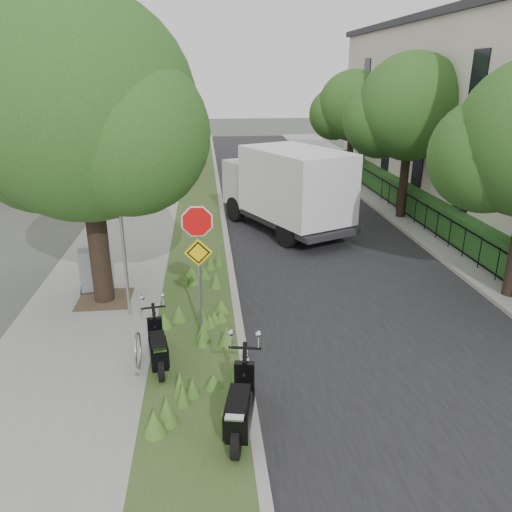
# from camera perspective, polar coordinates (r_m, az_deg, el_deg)

# --- Properties ---
(ground) EXTENTS (120.00, 120.00, 0.00)m
(ground) POSITION_cam_1_polar(r_m,az_deg,el_deg) (11.43, 0.97, -10.60)
(ground) COLOR #4C5147
(ground) RESTS_ON ground
(sidewalk_near) EXTENTS (3.50, 60.00, 0.12)m
(sidewalk_near) POSITION_cam_1_polar(r_m,az_deg,el_deg) (20.80, -14.10, 3.43)
(sidewalk_near) COLOR gray
(sidewalk_near) RESTS_ON ground
(verge) EXTENTS (2.00, 60.00, 0.12)m
(verge) POSITION_cam_1_polar(r_m,az_deg,el_deg) (20.58, -6.50, 3.74)
(verge) COLOR #364E21
(verge) RESTS_ON ground
(kerb_near) EXTENTS (0.20, 60.00, 0.13)m
(kerb_near) POSITION_cam_1_polar(r_m,az_deg,el_deg) (20.59, -3.71, 3.85)
(kerb_near) COLOR #9E9991
(kerb_near) RESTS_ON ground
(road) EXTENTS (7.00, 60.00, 0.01)m
(road) POSITION_cam_1_polar(r_m,az_deg,el_deg) (21.02, 5.89, 3.95)
(road) COLOR black
(road) RESTS_ON ground
(kerb_far) EXTENTS (0.20, 60.00, 0.13)m
(kerb_far) POSITION_cam_1_polar(r_m,az_deg,el_deg) (21.97, 14.90, 4.25)
(kerb_far) COLOR #9E9991
(kerb_far) RESTS_ON ground
(footpath_far) EXTENTS (3.20, 60.00, 0.12)m
(footpath_far) POSITION_cam_1_polar(r_m,az_deg,el_deg) (22.62, 18.95, 4.27)
(footpath_far) COLOR gray
(footpath_far) RESTS_ON ground
(street_tree_main) EXTENTS (6.21, 5.54, 7.66)m
(street_tree_main) POSITION_cam_1_polar(r_m,az_deg,el_deg) (12.98, -19.34, 14.47)
(street_tree_main) COLOR black
(street_tree_main) RESTS_ON ground
(bare_post) EXTENTS (0.08, 0.08, 4.00)m
(bare_post) POSITION_cam_1_polar(r_m,az_deg,el_deg) (12.30, -14.97, 1.82)
(bare_post) COLOR #A5A8AD
(bare_post) RESTS_ON ground
(bike_hoop) EXTENTS (0.06, 0.78, 0.77)m
(bike_hoop) POSITION_cam_1_polar(r_m,az_deg,el_deg) (10.71, -13.36, -10.44)
(bike_hoop) COLOR #A5A8AD
(bike_hoop) RESTS_ON ground
(sign_assembly) EXTENTS (0.94, 0.08, 3.22)m
(sign_assembly) POSITION_cam_1_polar(r_m,az_deg,el_deg) (10.92, -6.64, 1.21)
(sign_assembly) COLOR #A5A8AD
(sign_assembly) RESTS_ON ground
(fence_far) EXTENTS (0.04, 24.00, 1.00)m
(fence_far) POSITION_cam_1_polar(r_m,az_deg,el_deg) (22.07, 16.75, 5.78)
(fence_far) COLOR black
(fence_far) RESTS_ON ground
(hedge_far) EXTENTS (1.00, 24.00, 1.10)m
(hedge_far) POSITION_cam_1_polar(r_m,az_deg,el_deg) (22.35, 18.42, 5.77)
(hedge_far) COLOR #214819
(hedge_far) RESTS_ON footpath_far
(brick_building) EXTENTS (9.40, 10.40, 8.30)m
(brick_building) POSITION_cam_1_polar(r_m,az_deg,el_deg) (32.85, -21.38, 16.05)
(brick_building) COLOR maroon
(brick_building) RESTS_ON ground
(far_tree_b) EXTENTS (4.83, 4.31, 6.56)m
(far_tree_b) POSITION_cam_1_polar(r_m,az_deg,el_deg) (21.45, 17.05, 15.41)
(far_tree_b) COLOR black
(far_tree_b) RESTS_ON ground
(far_tree_c) EXTENTS (4.37, 3.89, 5.93)m
(far_tree_c) POSITION_cam_1_polar(r_m,az_deg,el_deg) (29.02, 10.86, 16.13)
(far_tree_c) COLOR black
(far_tree_c) RESTS_ON ground
(scooter_near) EXTENTS (0.64, 1.94, 0.93)m
(scooter_near) POSITION_cam_1_polar(r_m,az_deg,el_deg) (8.64, -1.88, -17.54)
(scooter_near) COLOR black
(scooter_near) RESTS_ON ground
(scooter_far) EXTENTS (0.54, 1.71, 0.82)m
(scooter_far) POSITION_cam_1_polar(r_m,az_deg,el_deg) (10.52, -11.10, -10.70)
(scooter_far) COLOR black
(scooter_far) RESTS_ON ground
(box_truck) EXTENTS (4.65, 6.51, 2.76)m
(box_truck) POSITION_cam_1_polar(r_m,az_deg,el_deg) (19.26, 3.53, 8.03)
(box_truck) COLOR #262628
(box_truck) RESTS_ON ground
(utility_cabinet) EXTENTS (0.98, 0.74, 1.19)m
(utility_cabinet) POSITION_cam_1_polar(r_m,az_deg,el_deg) (14.56, -17.93, -1.60)
(utility_cabinet) COLOR #262628
(utility_cabinet) RESTS_ON ground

